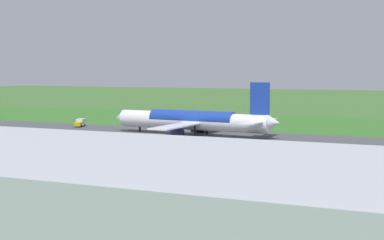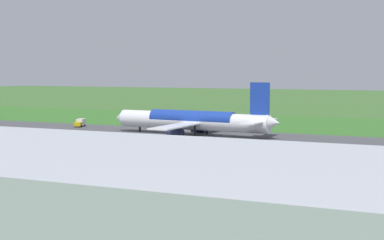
{
  "view_description": "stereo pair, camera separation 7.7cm",
  "coord_description": "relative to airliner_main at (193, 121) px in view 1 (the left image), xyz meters",
  "views": [
    {
      "loc": [
        -68.55,
        151.05,
        19.2
      ],
      "look_at": [
        -2.93,
        0.0,
        4.5
      ],
      "focal_mm": 52.48,
      "sensor_mm": 36.0,
      "label": 1
    },
    {
      "loc": [
        -68.62,
        151.02,
        19.2
      ],
      "look_at": [
        -2.93,
        0.0,
        4.5
      ],
      "focal_mm": 52.48,
      "sensor_mm": 36.0,
      "label": 2
    }
  ],
  "objects": [
    {
      "name": "ground_plane",
      "position": [
        3.3,
        -0.02,
        -4.35
      ],
      "size": [
        800.0,
        800.0,
        0.0
      ],
      "primitive_type": "plane",
      "color": "#3D662D"
    },
    {
      "name": "runway_asphalt",
      "position": [
        3.3,
        -0.02,
        -4.32
      ],
      "size": [
        600.0,
        30.96,
        0.06
      ],
      "primitive_type": "cube",
      "color": "#47474C",
      "rests_on": "ground"
    },
    {
      "name": "apron_concrete",
      "position": [
        3.3,
        51.52,
        -4.33
      ],
      "size": [
        440.0,
        110.0,
        0.05
      ],
      "primitive_type": "cube",
      "color": "gray",
      "rests_on": "ground"
    },
    {
      "name": "grass_verge_foreground",
      "position": [
        3.3,
        -39.59,
        -4.33
      ],
      "size": [
        600.0,
        80.0,
        0.04
      ],
      "primitive_type": "cube",
      "color": "#346B27",
      "rests_on": "ground"
    },
    {
      "name": "airliner_main",
      "position": [
        0.0,
        0.0,
        0.0
      ],
      "size": [
        54.14,
        44.3,
        15.88
      ],
      "color": "white",
      "rests_on": "ground"
    },
    {
      "name": "service_truck_baggage",
      "position": [
        44.96,
        -7.4,
        -2.95
      ],
      "size": [
        3.73,
        6.19,
        2.65
      ],
      "color": "gold",
      "rests_on": "ground"
    },
    {
      "name": "service_car_followme",
      "position": [
        -36.79,
        20.5,
        -3.51
      ],
      "size": [
        3.92,
        4.46,
        1.62
      ],
      "color": "gold",
      "rests_on": "ground"
    },
    {
      "name": "service_truck_fuel",
      "position": [
        -11.48,
        30.66,
        -2.95
      ],
      "size": [
        4.89,
        6.14,
        2.65
      ],
      "color": "#B21914",
      "rests_on": "ground"
    },
    {
      "name": "no_stopping_sign",
      "position": [
        27.46,
        -41.98,
        -2.83
      ],
      "size": [
        0.6,
        0.1,
        2.56
      ],
      "color": "slate",
      "rests_on": "ground"
    },
    {
      "name": "traffic_cone_orange",
      "position": [
        34.4,
        -42.77,
        -4.08
      ],
      "size": [
        0.4,
        0.4,
        0.55
      ],
      "primitive_type": "cone",
      "color": "orange",
      "rests_on": "ground"
    }
  ]
}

